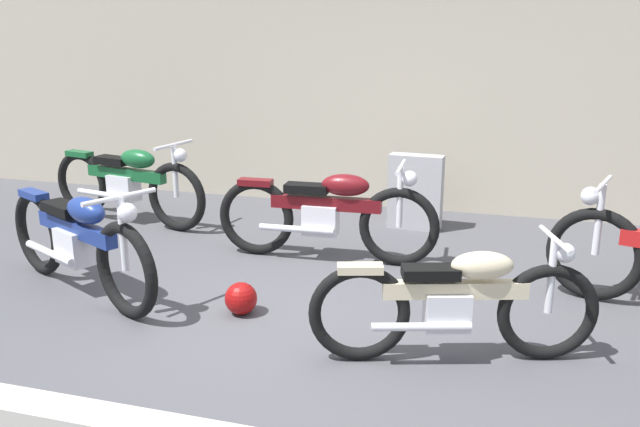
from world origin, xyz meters
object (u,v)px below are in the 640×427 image
Objects in this scene: stone_marker at (415,192)px; helmet at (241,298)px; motorcycle_cream at (457,302)px; motorcycle_maroon at (328,213)px; motorcycle_green at (128,183)px; motorcycle_blue at (78,240)px.

helmet is (-0.98, -2.68, -0.29)m from stone_marker.
stone_marker is 0.44× the size of motorcycle_cream.
helmet is 0.12× the size of motorcycle_maroon.
stone_marker is 3.26m from motorcycle_green.
motorcycle_maroon is at bearing -1.84° from motorcycle_green.
helmet is 2.99m from motorcycle_green.
motorcycle_blue is (-1.45, 0.01, 0.35)m from helmet.
helmet is 1.49m from motorcycle_blue.
motorcycle_blue reaches higher than motorcycle_cream.
motorcycle_maroon is at bearing 112.08° from motorcycle_cream.
motorcycle_cream is 0.94× the size of motorcycle_blue.
motorcycle_cream is (1.68, -0.29, 0.29)m from helmet.
helmet is at bearing 153.54° from motorcycle_cream.
motorcycle_cream is (0.70, -2.96, 0.00)m from stone_marker.
helmet is at bearing -105.71° from motorcycle_maroon.
motorcycle_cream reaches higher than stone_marker.
motorcycle_green is 1.07× the size of motorcycle_blue.
motorcycle_cream is 3.15m from motorcycle_blue.
stone_marker is 0.39× the size of motorcycle_green.
motorcycle_blue reaches higher than stone_marker.
motorcycle_maroon is (-1.36, 1.69, 0.05)m from motorcycle_cream.
motorcycle_maroon is (-0.66, -1.27, 0.05)m from stone_marker.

